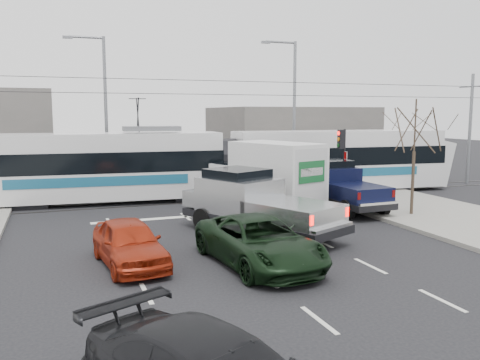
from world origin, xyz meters
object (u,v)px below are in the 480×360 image
object	(u,v)px
street_lamp_near	(292,104)
navy_pickup	(338,186)
street_lamp_far	(102,103)
bare_tree	(415,131)
box_truck	(268,177)
silver_pickup	(253,203)
green_car	(259,242)
traffic_signal	(342,149)
tram	(226,163)
red_car	(129,243)

from	to	relation	value
street_lamp_near	navy_pickup	distance (m)	9.88
street_lamp_far	street_lamp_near	bearing A→B (deg)	-9.87
bare_tree	box_truck	distance (m)	6.77
street_lamp_near	silver_pickup	xyz separation A→B (m)	(-7.39, -11.98, -3.91)
green_car	traffic_signal	bearing A→B (deg)	41.31
tram	red_car	size ratio (longest dim) A/B	6.30
street_lamp_near	silver_pickup	bearing A→B (deg)	-121.66
bare_tree	street_lamp_near	bearing A→B (deg)	91.42
street_lamp_far	tram	bearing A→B (deg)	-43.33
tram	red_car	bearing A→B (deg)	-117.66
traffic_signal	green_car	bearing A→B (deg)	-133.61
tram	silver_pickup	size ratio (longest dim) A/B	3.72
box_truck	navy_pickup	xyz separation A→B (m)	(3.21, -0.92, -0.45)
bare_tree	green_car	size ratio (longest dim) A/B	0.96
tram	green_car	distance (m)	12.64
traffic_signal	street_lamp_near	size ratio (longest dim) A/B	0.40
street_lamp_far	navy_pickup	distance (m)	15.08
tram	box_truck	xyz separation A→B (m)	(0.59, -4.39, -0.28)
navy_pickup	box_truck	bearing A→B (deg)	161.82
bare_tree	street_lamp_near	size ratio (longest dim) A/B	0.56
street_lamp_near	silver_pickup	world-z (taller)	street_lamp_near
tram	green_car	world-z (taller)	tram
red_car	navy_pickup	bearing A→B (deg)	21.76
box_truck	green_car	bearing A→B (deg)	-133.48
street_lamp_near	box_truck	size ratio (longest dim) A/B	1.32
street_lamp_far	green_car	distance (m)	18.50
silver_pickup	navy_pickup	xyz separation A→B (m)	(5.56, 3.12, -0.06)
red_car	tram	bearing A→B (deg)	52.10
navy_pickup	bare_tree	bearing A→B (deg)	-53.45
bare_tree	traffic_signal	size ratio (longest dim) A/B	1.39
street_lamp_near	navy_pickup	xyz separation A→B (m)	(-1.83, -8.86, -3.98)
traffic_signal	green_car	xyz separation A→B (m)	(-7.86, -8.25, -2.01)
bare_tree	red_car	size ratio (longest dim) A/B	1.22
green_car	red_car	xyz separation A→B (m)	(-3.66, 1.32, -0.03)
street_lamp_far	tram	size ratio (longest dim) A/B	0.35
green_car	bare_tree	bearing A→B (deg)	20.25
bare_tree	box_truck	size ratio (longest dim) A/B	0.73
street_lamp_far	red_car	distance (m)	17.04
street_lamp_far	tram	distance (m)	8.71
traffic_signal	street_lamp_near	distance (m)	7.91
street_lamp_far	bare_tree	bearing A→B (deg)	-48.88
navy_pickup	red_car	world-z (taller)	navy_pickup
silver_pickup	traffic_signal	bearing A→B (deg)	9.66
bare_tree	street_lamp_near	xyz separation A→B (m)	(-0.29, 11.50, 1.32)
traffic_signal	street_lamp_near	world-z (taller)	street_lamp_near
traffic_signal	tram	world-z (taller)	tram
silver_pickup	navy_pickup	distance (m)	6.38
bare_tree	green_car	world-z (taller)	bare_tree
box_truck	street_lamp_near	bearing A→B (deg)	39.34
tram	navy_pickup	distance (m)	6.57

